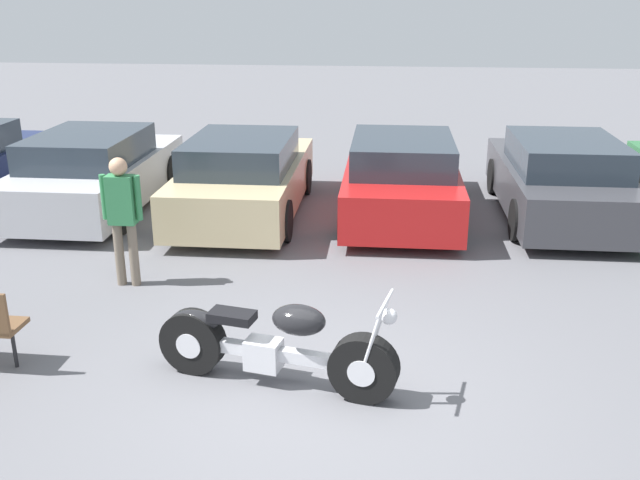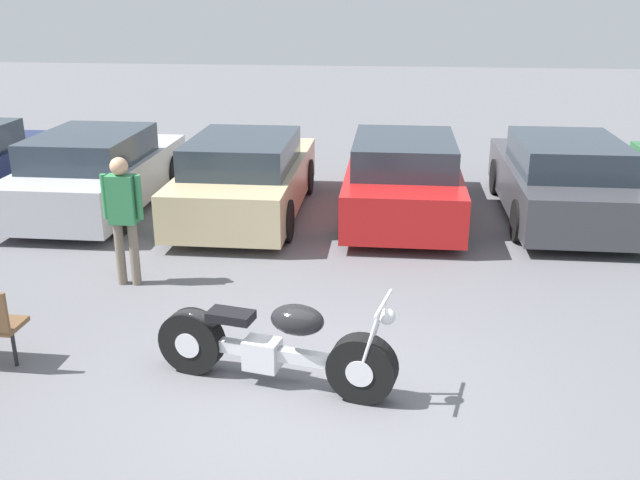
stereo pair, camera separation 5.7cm
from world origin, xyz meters
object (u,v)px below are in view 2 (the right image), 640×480
parked_car_red (403,178)px  person_standing (123,210)px  motorcycle (272,346)px  parked_car_champagne (246,177)px  parked_car_silver (97,172)px  parked_car_dark_grey (562,180)px

parked_car_red → person_standing: person_standing is taller
motorcycle → parked_car_champagne: bearing=104.1°
motorcycle → parked_car_silver: 6.78m
parked_car_dark_grey → person_standing: (-6.16, -3.52, 0.35)m
parked_car_champagne → person_standing: 3.29m
motorcycle → person_standing: size_ratio=1.42×
parked_car_red → parked_car_dark_grey: size_ratio=1.00×
parked_car_champagne → person_standing: bearing=-106.3°
person_standing → parked_car_dark_grey: bearing=29.8°
parked_car_silver → parked_car_red: 5.24m
parked_car_champagne → parked_car_dark_grey: 5.26m
parked_car_red → person_standing: bearing=-136.4°
parked_car_champagne → parked_car_red: same height
parked_car_champagne → parked_car_dark_grey: same height
parked_car_red → person_standing: (-3.54, -3.37, 0.35)m
parked_car_champagne → person_standing: person_standing is taller
parked_car_silver → parked_car_dark_grey: bearing=2.2°
motorcycle → person_standing: (-2.27, 2.26, 0.58)m
motorcycle → parked_car_silver: size_ratio=0.56×
parked_car_silver → parked_car_champagne: bearing=-1.9°
parked_car_champagne → parked_car_dark_grey: bearing=4.2°
parked_car_dark_grey → person_standing: bearing=-150.2°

